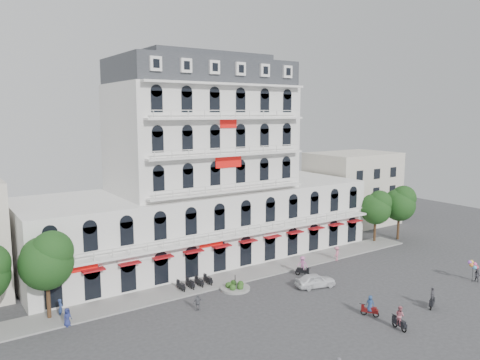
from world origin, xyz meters
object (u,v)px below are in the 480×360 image
object	(u,v)px
rider_east	(370,306)
balloon_vendor	(475,271)
rider_northeast	(432,298)
rider_southwest	(400,317)
rider_center	(302,265)
parked_car	(315,280)

from	to	relation	value
rider_east	balloon_vendor	world-z (taller)	balloon_vendor
rider_northeast	balloon_vendor	size ratio (longest dim) A/B	0.86
rider_east	rider_northeast	size ratio (longest dim) A/B	0.95
rider_southwest	rider_east	bearing A→B (deg)	9.88
rider_center	balloon_vendor	size ratio (longest dim) A/B	0.96
parked_car	rider_center	bearing A→B (deg)	-4.27
rider_southwest	balloon_vendor	bearing A→B (deg)	-71.29
rider_southwest	rider_northeast	bearing A→B (deg)	-70.23
rider_southwest	rider_east	xyz separation A→B (m)	(-0.00, 3.24, -0.13)
rider_northeast	rider_east	bearing A→B (deg)	-43.41
rider_center	rider_east	bearing A→B (deg)	-43.00
rider_southwest	rider_center	world-z (taller)	rider_center
rider_southwest	parked_car	bearing A→B (deg)	5.39
rider_southwest	rider_northeast	distance (m)	6.49
rider_east	parked_car	bearing A→B (deg)	-35.96
rider_southwest	rider_northeast	xyz separation A→B (m)	(6.40, 1.12, -0.08)
rider_east	rider_southwest	bearing A→B (deg)	150.30
rider_southwest	rider_northeast	size ratio (longest dim) A/B	1.03
rider_east	rider_northeast	xyz separation A→B (m)	(6.40, -2.12, 0.05)
rider_center	balloon_vendor	bearing A→B (deg)	16.83
rider_northeast	balloon_vendor	distance (m)	10.28
rider_center	rider_northeast	bearing A→B (deg)	-15.43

